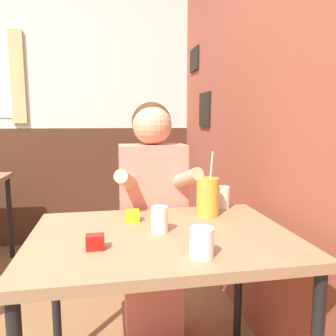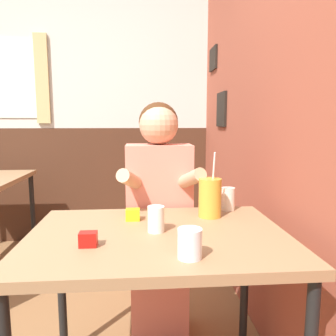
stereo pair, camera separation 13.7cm
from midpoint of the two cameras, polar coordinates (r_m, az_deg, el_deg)
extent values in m
cube|color=#9E4C38|center=(2.16, 9.64, 12.97)|extent=(0.06, 4.30, 2.70)
cube|color=black|center=(3.00, 3.25, 18.36)|extent=(0.02, 0.25, 0.19)
cube|color=black|center=(2.63, 4.91, 10.10)|extent=(0.02, 0.26, 0.27)
cube|color=silver|center=(3.35, -22.03, 20.26)|extent=(5.62, 0.06, 1.60)
cube|color=#472819|center=(3.32, -20.80, -3.05)|extent=(5.62, 0.06, 1.10)
cube|color=tan|center=(3.29, -25.90, 14.07)|extent=(0.12, 0.02, 0.81)
cube|color=#93704C|center=(1.28, -4.18, -12.05)|extent=(0.99, 0.72, 0.04)
cylinder|color=black|center=(1.75, -21.27, -20.06)|extent=(0.04, 0.04, 0.70)
cylinder|color=black|center=(1.82, 9.98, -18.55)|extent=(0.04, 0.04, 0.70)
cylinder|color=black|center=(3.15, -26.98, -7.73)|extent=(0.04, 0.04, 0.70)
cube|color=#EA7F6B|center=(1.93, -4.76, -20.75)|extent=(0.31, 0.20, 0.47)
cube|color=#EA7F6B|center=(1.74, -4.96, -5.47)|extent=(0.34, 0.20, 0.58)
sphere|color=#472814|center=(1.71, -5.21, 7.98)|extent=(0.20, 0.20, 0.20)
sphere|color=tan|center=(1.69, -5.12, 7.47)|extent=(0.20, 0.20, 0.20)
cylinder|color=tan|center=(1.57, -9.49, -2.30)|extent=(0.14, 0.27, 0.15)
cylinder|color=tan|center=(1.59, 0.35, -2.01)|extent=(0.14, 0.27, 0.15)
cylinder|color=gold|center=(1.48, 4.31, -5.06)|extent=(0.10, 0.10, 0.17)
cylinder|color=white|center=(1.46, 4.94, 0.18)|extent=(0.01, 0.04, 0.14)
cylinder|color=silver|center=(1.05, 2.10, -12.89)|extent=(0.08, 0.08, 0.09)
cylinder|color=silver|center=(1.27, -4.59, -8.96)|extent=(0.07, 0.07, 0.10)
cylinder|color=silver|center=(1.62, 7.16, -5.14)|extent=(0.06, 0.06, 0.11)
cube|color=#B7140F|center=(1.16, -15.97, -12.35)|extent=(0.06, 0.04, 0.05)
cube|color=yellow|center=(1.43, -9.02, -8.23)|extent=(0.06, 0.04, 0.05)
camera|label=1|loc=(0.07, -92.86, -0.41)|focal=35.00mm
camera|label=2|loc=(0.07, 87.14, 0.41)|focal=35.00mm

